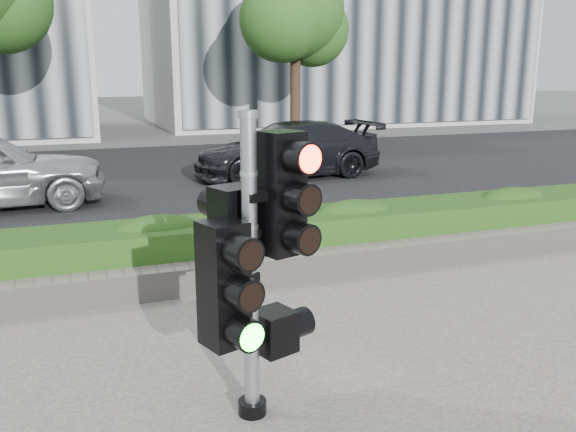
{
  "coord_description": "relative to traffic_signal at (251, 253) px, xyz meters",
  "views": [
    {
      "loc": [
        -2.17,
        -4.86,
        2.58
      ],
      "look_at": [
        -0.19,
        0.6,
        1.19
      ],
      "focal_mm": 38.0,
      "sensor_mm": 36.0,
      "label": 1
    }
  ],
  "objects": [
    {
      "name": "traffic_signal",
      "position": [
        0.0,
        0.0,
        0.0
      ],
      "size": [
        0.83,
        0.72,
        2.29
      ],
      "rotation": [
        0.0,
        0.0,
        0.34
      ],
      "color": "black",
      "rests_on": "sidewalk"
    },
    {
      "name": "curb",
      "position": [
        0.98,
        3.95,
        -1.24
      ],
      "size": [
        60.0,
        0.25,
        0.12
      ],
      "primitive_type": "cube",
      "color": "gray",
      "rests_on": "ground"
    },
    {
      "name": "ground",
      "position": [
        0.98,
        0.8,
        -1.3
      ],
      "size": [
        120.0,
        120.0,
        0.0
      ],
      "primitive_type": "plane",
      "color": "#51514C",
      "rests_on": "ground"
    },
    {
      "name": "building_right",
      "position": [
        11.98,
        25.8,
        4.7
      ],
      "size": [
        18.0,
        10.0,
        12.0
      ],
      "primitive_type": "cube",
      "color": "#B7B7B2",
      "rests_on": "ground"
    },
    {
      "name": "road",
      "position": [
        0.98,
        10.8,
        -1.29
      ],
      "size": [
        60.0,
        13.0,
        0.02
      ],
      "primitive_type": "cube",
      "color": "black",
      "rests_on": "ground"
    },
    {
      "name": "tree_right",
      "position": [
        6.47,
        16.35,
        3.19
      ],
      "size": [
        4.1,
        3.58,
        6.53
      ],
      "color": "black",
      "rests_on": "ground"
    },
    {
      "name": "stone_wall",
      "position": [
        0.98,
        2.7,
        -1.1
      ],
      "size": [
        12.0,
        0.32,
        0.34
      ],
      "primitive_type": "cube",
      "color": "gray",
      "rests_on": "sidewalk"
    },
    {
      "name": "car_dark",
      "position": [
        3.88,
        9.93,
        -0.6
      ],
      "size": [
        4.76,
        2.19,
        1.35
      ],
      "primitive_type": "imported",
      "rotation": [
        0.0,
        0.0,
        -1.51
      ],
      "color": "black",
      "rests_on": "road"
    },
    {
      "name": "hedge",
      "position": [
        0.98,
        3.35,
        -0.93
      ],
      "size": [
        12.0,
        1.0,
        0.68
      ],
      "primitive_type": "cube",
      "color": "#417C26",
      "rests_on": "sidewalk"
    }
  ]
}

